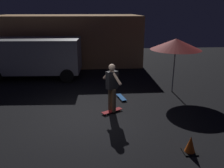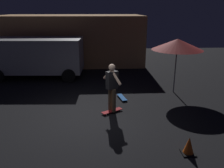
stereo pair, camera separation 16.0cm
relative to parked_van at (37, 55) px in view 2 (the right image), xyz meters
The scene contains 8 objects.
ground_plane 6.02m from the parked_van, 61.10° to the right, with size 28.00×28.00×0.00m, color black.
low_building 3.95m from the parked_van, 68.86° to the left, with size 9.19×4.46×3.07m.
parked_van is the anchor object (origin of this frame).
patio_umbrella 7.05m from the parked_van, 22.85° to the right, with size 2.10×2.10×2.30m.
skateboard_ridden 6.03m from the parked_van, 52.02° to the right, with size 0.77×0.58×0.07m.
skateboard_spare 5.45m from the parked_van, 39.48° to the right, with size 0.37×0.80×0.07m.
skater 5.92m from the parked_van, 52.02° to the right, with size 0.60×0.88×1.67m.
traffic_cone 9.06m from the parked_van, 52.96° to the right, with size 0.34×0.34×0.46m.
Camera 2 is at (0.38, -6.88, 3.48)m, focal length 37.00 mm.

